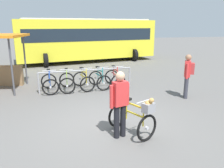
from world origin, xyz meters
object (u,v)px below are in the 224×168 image
racked_bike_red (115,78)px  pedestrian_with_backpack (188,73)px  racked_bike_lime (67,82)px  bus_distant (87,38)px  racked_bike_teal (99,80)px  person_with_featured_bike (120,102)px  racked_bike_blue (50,83)px  racked_bike_yellow (84,81)px  featured_bicycle (135,117)px

racked_bike_red → pedestrian_with_backpack: bearing=-44.6°
racked_bike_red → pedestrian_with_backpack: size_ratio=0.69×
racked_bike_lime → bus_distant: bearing=76.3°
racked_bike_teal → person_with_featured_bike: 4.57m
racked_bike_red → bus_distant: bus_distant is taller
racked_bike_blue → person_with_featured_bike: (1.79, -4.37, 0.54)m
racked_bike_blue → bus_distant: bearing=71.5°
racked_bike_lime → person_with_featured_bike: bearing=-76.2°
racked_bike_teal → bus_distant: 7.61m
racked_bike_lime → pedestrian_with_backpack: bearing=-25.2°
racked_bike_blue → pedestrian_with_backpack: (5.01, -1.98, 0.57)m
racked_bike_yellow → featured_bicycle: size_ratio=0.95×
racked_bike_yellow → racked_bike_teal: size_ratio=1.00×
racked_bike_yellow → pedestrian_with_backpack: (3.62, -2.09, 0.57)m
person_with_featured_bike → bus_distant: bearing=86.4°
racked_bike_lime → racked_bike_yellow: same height
racked_bike_blue → racked_bike_yellow: size_ratio=0.96×
racked_bike_blue → featured_bicycle: (2.18, -4.37, 0.12)m
racked_bike_blue → pedestrian_with_backpack: pedestrian_with_backpack is taller
racked_bike_blue → person_with_featured_bike: size_ratio=0.71×
racked_bike_lime → featured_bicycle: featured_bicycle is taller
racked_bike_lime → racked_bike_red: 2.10m
racked_bike_red → racked_bike_blue: bearing=-175.7°
pedestrian_with_backpack → racked_bike_red: bearing=135.4°
person_with_featured_bike → pedestrian_with_backpack: (3.23, 2.39, 0.03)m
racked_bike_teal → featured_bicycle: 4.53m
racked_bike_red → featured_bicycle: (-0.61, -4.58, 0.12)m
featured_bicycle → person_with_featured_bike: (-0.39, -0.00, 0.42)m
racked_bike_lime → racked_bike_yellow: size_ratio=0.93×
person_with_featured_bike → bus_distant: size_ratio=0.16×
racked_bike_lime → bus_distant: size_ratio=0.11×
racked_bike_yellow → racked_bike_red: size_ratio=1.06×
racked_bike_teal → racked_bike_red: (0.70, 0.05, -0.00)m
racked_bike_yellow → person_with_featured_bike: size_ratio=0.73×
racked_bike_lime → racked_bike_red: size_ratio=0.98×
racked_bike_blue → featured_bicycle: featured_bicycle is taller
racked_bike_lime → racked_bike_yellow: 0.70m
bus_distant → racked_bike_yellow: bearing=-98.7°
racked_bike_lime → racked_bike_red: (2.09, 0.16, -0.00)m
person_with_featured_bike → racked_bike_lime: bearing=103.8°
racked_bike_lime → pedestrian_with_backpack: pedestrian_with_backpack is taller
racked_bike_blue → racked_bike_lime: size_ratio=1.03×
racked_bike_teal → racked_bike_red: 0.70m
racked_bike_red → person_with_featured_bike: size_ratio=0.69×
racked_bike_teal → bus_distant: (0.45, 7.47, 1.37)m
pedestrian_with_backpack → bus_distant: (-2.47, 9.61, 0.80)m
racked_bike_blue → person_with_featured_bike: person_with_featured_bike is taller
racked_bike_lime → pedestrian_with_backpack: size_ratio=0.68×
bus_distant → racked_bike_teal: bearing=-93.5°
racked_bike_teal → racked_bike_red: bearing=4.3°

